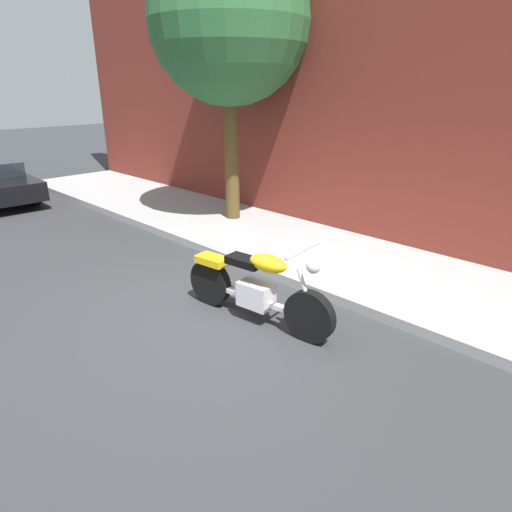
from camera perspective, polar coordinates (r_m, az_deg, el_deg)
ground_plane at (r=5.96m, az=-5.03°, el=-7.56°), size 60.00×60.00×0.00m
sidewalk at (r=7.74m, az=9.91°, el=-0.29°), size 20.22×2.56×0.14m
motorcycle at (r=5.62m, az=0.01°, el=-4.12°), size 2.22×0.70×1.14m
street_tree at (r=9.46m, az=-3.46°, el=27.73°), size 3.08×3.08×5.51m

